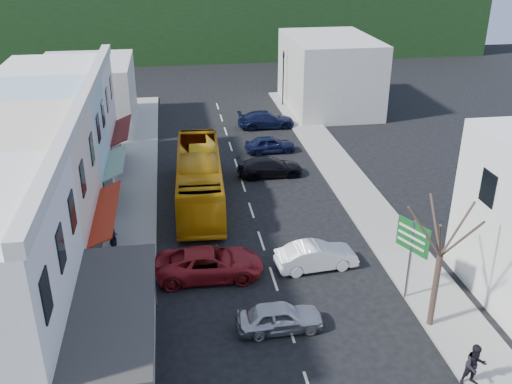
% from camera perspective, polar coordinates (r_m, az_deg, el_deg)
% --- Properties ---
extents(ground, '(120.00, 120.00, 0.00)m').
position_cam_1_polar(ground, '(29.75, 1.77, -8.66)').
color(ground, black).
rests_on(ground, ground).
extents(sidewalk_left, '(3.00, 52.00, 0.15)m').
position_cam_1_polar(sidewalk_left, '(38.17, -12.13, -1.13)').
color(sidewalk_left, gray).
rests_on(sidewalk_left, ground).
extents(sidewalk_right, '(3.00, 52.00, 0.15)m').
position_cam_1_polar(sidewalk_right, '(39.96, 9.81, 0.28)').
color(sidewalk_right, gray).
rests_on(sidewalk_right, ground).
extents(shopfront_row, '(8.25, 30.00, 8.00)m').
position_cam_1_polar(shopfront_row, '(32.85, -21.80, 0.75)').
color(shopfront_row, silver).
rests_on(shopfront_row, ground).
extents(distant_block_left, '(8.00, 10.00, 6.00)m').
position_cam_1_polar(distant_block_left, '(53.62, -16.51, 9.28)').
color(distant_block_left, '#B7B2A8').
rests_on(distant_block_left, ground).
extents(distant_block_right, '(8.00, 12.00, 7.00)m').
position_cam_1_polar(distant_block_right, '(58.06, 7.32, 11.72)').
color(distant_block_right, '#B7B2A8').
rests_on(distant_block_right, ground).
extents(hillside, '(80.00, 26.00, 14.00)m').
position_cam_1_polar(hillside, '(90.07, -6.97, 18.41)').
color(hillside, black).
rests_on(hillside, ground).
extents(bus, '(3.00, 11.70, 3.10)m').
position_cam_1_polar(bus, '(37.37, -5.69, 1.24)').
color(bus, orange).
rests_on(bus, ground).
extents(car_silver, '(4.43, 1.88, 1.40)m').
position_cam_1_polar(car_silver, '(26.02, 2.39, -12.31)').
color(car_silver, '#ADADB2').
rests_on(car_silver, ground).
extents(car_white, '(4.55, 2.21, 1.40)m').
position_cam_1_polar(car_white, '(30.43, 6.04, -6.40)').
color(car_white, white).
rests_on(car_white, ground).
extents(car_red, '(4.63, 1.98, 1.40)m').
position_cam_1_polar(car_red, '(29.66, -4.66, -7.24)').
color(car_red, maroon).
rests_on(car_red, ground).
extents(car_black_near, '(4.53, 1.92, 1.40)m').
position_cam_1_polar(car_black_near, '(41.50, 1.41, 2.54)').
color(car_black_near, black).
rests_on(car_black_near, ground).
extents(car_navy_mid, '(4.50, 2.06, 1.40)m').
position_cam_1_polar(car_navy_mid, '(46.00, 1.42, 4.81)').
color(car_navy_mid, black).
rests_on(car_navy_mid, ground).
extents(car_navy_far, '(4.51, 1.87, 1.40)m').
position_cam_1_polar(car_navy_far, '(52.05, 1.02, 7.20)').
color(car_navy_far, black).
rests_on(car_navy_far, ground).
extents(pedestrian_left, '(0.59, 0.70, 1.70)m').
position_cam_1_polar(pedestrian_left, '(32.25, -14.05, -4.54)').
color(pedestrian_left, black).
rests_on(pedestrian_left, sidewalk_left).
extents(pedestrian_right, '(0.71, 0.46, 1.70)m').
position_cam_1_polar(pedestrian_right, '(24.53, 21.01, -16.04)').
color(pedestrian_right, black).
rests_on(pedestrian_right, sidewalk_right).
extents(direction_sign, '(1.68, 2.09, 4.29)m').
position_cam_1_polar(direction_sign, '(28.08, 15.13, -6.66)').
color(direction_sign, '#12561F').
rests_on(direction_sign, ground).
extents(street_tree, '(2.63, 2.63, 7.38)m').
position_cam_1_polar(street_tree, '(25.72, 17.93, -6.13)').
color(street_tree, '#33251D').
rests_on(street_tree, ground).
extents(traffic_signal, '(0.58, 1.13, 5.58)m').
position_cam_1_polar(traffic_signal, '(58.28, 2.73, 11.23)').
color(traffic_signal, black).
rests_on(traffic_signal, ground).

